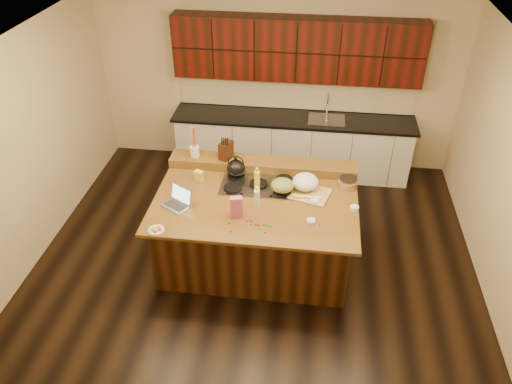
# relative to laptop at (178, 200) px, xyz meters

# --- Properties ---
(room) EXTENTS (5.52, 5.02, 2.72)m
(room) POSITION_rel_laptop_xyz_m (0.87, 0.20, 0.37)
(room) COLOR black
(room) RESTS_ON ground
(island) EXTENTS (2.40, 1.60, 0.92)m
(island) POSITION_rel_laptop_xyz_m (0.87, 0.20, -0.51)
(island) COLOR black
(island) RESTS_ON ground
(back_ledge) EXTENTS (2.40, 0.30, 0.12)m
(back_ledge) POSITION_rel_laptop_xyz_m (0.87, 0.90, 0.00)
(back_ledge) COLOR black
(back_ledge) RESTS_ON island
(cooktop) EXTENTS (0.92, 0.52, 0.05)m
(cooktop) POSITION_rel_laptop_xyz_m (0.87, 0.50, -0.04)
(cooktop) COLOR gray
(cooktop) RESTS_ON island
(back_counter) EXTENTS (3.70, 0.66, 2.40)m
(back_counter) POSITION_rel_laptop_xyz_m (1.18, 2.43, 0.01)
(back_counter) COLOR silver
(back_counter) RESTS_ON ground
(kettle) EXTENTS (0.27, 0.27, 0.21)m
(kettle) POSITION_rel_laptop_xyz_m (0.57, 0.63, 0.09)
(kettle) COLOR black
(kettle) RESTS_ON cooktop
(green_bowl) EXTENTS (0.29, 0.29, 0.15)m
(green_bowl) POSITION_rel_laptop_xyz_m (1.17, 0.37, 0.06)
(green_bowl) COLOR olive
(green_bowl) RESTS_ON cooktop
(laptop) EXTENTS (0.39, 0.36, 0.21)m
(laptop) POSITION_rel_laptop_xyz_m (0.00, 0.00, 0.00)
(laptop) COLOR #B7B7BC
(laptop) RESTS_ON island
(oil_bottle) EXTENTS (0.09, 0.09, 0.27)m
(oil_bottle) POSITION_rel_laptop_xyz_m (0.87, 0.40, 0.08)
(oil_bottle) COLOR yellow
(oil_bottle) RESTS_ON island
(vinegar_bottle) EXTENTS (0.08, 0.08, 0.25)m
(vinegar_bottle) POSITION_rel_laptop_xyz_m (0.91, 0.04, 0.07)
(vinegar_bottle) COLOR silver
(vinegar_bottle) RESTS_ON island
(wooden_tray) EXTENTS (0.63, 0.52, 0.22)m
(wooden_tray) POSITION_rel_laptop_xyz_m (1.45, 0.46, 0.04)
(wooden_tray) COLOR tan
(wooden_tray) RESTS_ON island
(ramekin_a) EXTENTS (0.11, 0.11, 0.04)m
(ramekin_a) POSITION_rel_laptop_xyz_m (1.54, -0.15, -0.03)
(ramekin_a) COLOR white
(ramekin_a) RESTS_ON island
(ramekin_b) EXTENTS (0.11, 0.11, 0.04)m
(ramekin_b) POSITION_rel_laptop_xyz_m (2.02, 0.16, -0.03)
(ramekin_b) COLOR white
(ramekin_b) RESTS_ON island
(ramekin_c) EXTENTS (0.11, 0.11, 0.04)m
(ramekin_c) POSITION_rel_laptop_xyz_m (1.57, 0.23, -0.03)
(ramekin_c) COLOR white
(ramekin_c) RESTS_ON island
(strainer_bowl) EXTENTS (0.29, 0.29, 0.09)m
(strainer_bowl) POSITION_rel_laptop_xyz_m (1.95, 0.63, -0.01)
(strainer_bowl) COLOR #996B3F
(strainer_bowl) RESTS_ON island
(kitchen_timer) EXTENTS (0.09, 0.09, 0.07)m
(kitchen_timer) POSITION_rel_laptop_xyz_m (1.61, -0.18, -0.02)
(kitchen_timer) COLOR silver
(kitchen_timer) RESTS_ON island
(pink_bag) EXTENTS (0.15, 0.10, 0.26)m
(pink_bag) POSITION_rel_laptop_xyz_m (0.70, -0.13, 0.07)
(pink_bag) COLOR #C05A87
(pink_bag) RESTS_ON island
(candy_plate) EXTENTS (0.20, 0.20, 0.01)m
(candy_plate) POSITION_rel_laptop_xyz_m (-0.12, -0.49, -0.05)
(candy_plate) COLOR white
(candy_plate) RESTS_ON island
(package_box) EXTENTS (0.12, 0.10, 0.14)m
(package_box) POSITION_rel_laptop_xyz_m (0.13, 0.52, 0.01)
(package_box) COLOR gold
(package_box) RESTS_ON island
(utensil_crock) EXTENTS (0.14, 0.14, 0.14)m
(utensil_crock) POSITION_rel_laptop_xyz_m (-0.01, 0.90, 0.13)
(utensil_crock) COLOR white
(utensil_crock) RESTS_ON back_ledge
(knife_block) EXTENTS (0.18, 0.22, 0.23)m
(knife_block) POSITION_rel_laptop_xyz_m (0.40, 0.90, 0.18)
(knife_block) COLOR black
(knife_block) RESTS_ON back_ledge
(gumdrop_0) EXTENTS (0.02, 0.02, 0.02)m
(gumdrop_0) POSITION_rel_laptop_xyz_m (0.94, -0.27, -0.05)
(gumdrop_0) COLOR red
(gumdrop_0) RESTS_ON island
(gumdrop_1) EXTENTS (0.02, 0.02, 0.02)m
(gumdrop_1) POSITION_rel_laptop_xyz_m (1.05, -0.38, -0.05)
(gumdrop_1) COLOR #198C26
(gumdrop_1) RESTS_ON island
(gumdrop_2) EXTENTS (0.02, 0.02, 0.02)m
(gumdrop_2) POSITION_rel_laptop_xyz_m (0.84, -0.21, -0.05)
(gumdrop_2) COLOR red
(gumdrop_2) RESTS_ON island
(gumdrop_3) EXTENTS (0.02, 0.02, 0.02)m
(gumdrop_3) POSITION_rel_laptop_xyz_m (0.89, -0.27, -0.05)
(gumdrop_3) COLOR #198C26
(gumdrop_3) RESTS_ON island
(gumdrop_4) EXTENTS (0.02, 0.02, 0.02)m
(gumdrop_4) POSITION_rel_laptop_xyz_m (0.68, -0.41, -0.05)
(gumdrop_4) COLOR red
(gumdrop_4) RESTS_ON island
(gumdrop_5) EXTENTS (0.02, 0.02, 0.02)m
(gumdrop_5) POSITION_rel_laptop_xyz_m (0.99, -0.34, -0.05)
(gumdrop_5) COLOR #198C26
(gumdrop_5) RESTS_ON island
(gumdrop_6) EXTENTS (0.02, 0.02, 0.02)m
(gumdrop_6) POSITION_rel_laptop_xyz_m (0.64, -0.28, -0.05)
(gumdrop_6) COLOR red
(gumdrop_6) RESTS_ON island
(gumdrop_7) EXTENTS (0.02, 0.02, 0.02)m
(gumdrop_7) POSITION_rel_laptop_xyz_m (1.10, -0.27, -0.05)
(gumdrop_7) COLOR #198C26
(gumdrop_7) RESTS_ON island
(gumdrop_8) EXTENTS (0.02, 0.02, 0.02)m
(gumdrop_8) POSITION_rel_laptop_xyz_m (0.89, -0.20, -0.05)
(gumdrop_8) COLOR red
(gumdrop_8) RESTS_ON island
(gumdrop_9) EXTENTS (0.02, 0.02, 0.02)m
(gumdrop_9) POSITION_rel_laptop_xyz_m (1.02, -0.25, -0.05)
(gumdrop_9) COLOR #198C26
(gumdrop_9) RESTS_ON island
(gumdrop_10) EXTENTS (0.02, 0.02, 0.02)m
(gumdrop_10) POSITION_rel_laptop_xyz_m (1.03, -0.25, -0.05)
(gumdrop_10) COLOR red
(gumdrop_10) RESTS_ON island
(gumdrop_11) EXTENTS (0.02, 0.02, 0.02)m
(gumdrop_11) POSITION_rel_laptop_xyz_m (1.06, -0.26, -0.05)
(gumdrop_11) COLOR #198C26
(gumdrop_11) RESTS_ON island
(gumdrop_12) EXTENTS (0.02, 0.02, 0.02)m
(gumdrop_12) POSITION_rel_laptop_xyz_m (0.97, -0.26, -0.05)
(gumdrop_12) COLOR red
(gumdrop_12) RESTS_ON island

